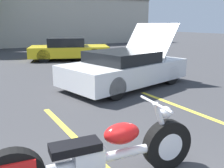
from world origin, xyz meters
TOP-DOWN VIEW (x-y plane):
  - parking_stripe_middle at (0.52, 1.89)m, footprint 0.12×5.36m
  - motorcycle at (0.27, 1.48)m, footprint 2.67×0.74m
  - show_car_hood_open at (3.38, 5.50)m, footprint 4.35×2.73m
  - parked_car_right_row at (3.99, 11.94)m, footprint 4.57×3.31m

SIDE VIEW (x-z plane):
  - parking_stripe_middle at x=0.52m, z-range 0.00..0.01m
  - motorcycle at x=0.27m, z-range -0.08..0.90m
  - parked_car_right_row at x=3.99m, z-range -0.03..1.16m
  - show_car_hood_open at x=3.38m, z-range -0.41..1.54m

